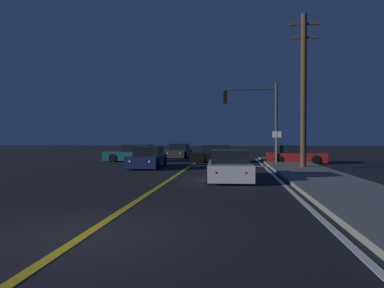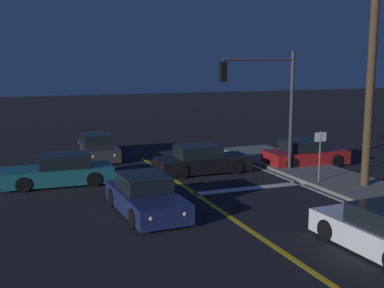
{
  "view_description": "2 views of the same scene",
  "coord_description": "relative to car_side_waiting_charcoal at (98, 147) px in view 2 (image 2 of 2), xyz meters",
  "views": [
    {
      "loc": [
        2.82,
        -6.3,
        1.86
      ],
      "look_at": [
        0.4,
        13.91,
        1.51
      ],
      "focal_mm": 32.19,
      "sensor_mm": 36.0,
      "label": 1
    },
    {
      "loc": [
        -7.11,
        -1.17,
        5.26
      ],
      "look_at": [
        -0.63,
        15.44,
        2.29
      ],
      "focal_mm": 45.76,
      "sensor_mm": 36.0,
      "label": 2
    }
  ],
  "objects": [
    {
      "name": "traffic_signal_near_right",
      "position": [
        6.77,
        -6.81,
        3.29
      ],
      "size": [
        3.87,
        0.28,
        5.81
      ],
      "rotation": [
        0.0,
        0.0,
        3.14
      ],
      "color": "#38383D",
      "rests_on": "ground"
    },
    {
      "name": "lane_line_center",
      "position": [
        2.24,
        -16.69,
        -0.58
      ],
      "size": [
        0.2,
        30.88,
        0.01
      ],
      "primitive_type": "cube",
      "color": "gold",
      "rests_on": "ground"
    },
    {
      "name": "utility_pole_right",
      "position": [
        9.23,
        -10.88,
        4.2
      ],
      "size": [
        1.8,
        0.34,
        9.25
      ],
      "color": "#4C3823",
      "rests_on": "ground"
    },
    {
      "name": "car_far_approaching_navy",
      "position": [
        -0.32,
        -10.75,
        -0.0
      ],
      "size": [
        2.07,
        4.47,
        1.34
      ],
      "rotation": [
        0.0,
        0.0,
        3.18
      ],
      "color": "navy",
      "rests_on": "ground"
    },
    {
      "name": "car_mid_block_white",
      "position": [
        4.89,
        -16.7,
        -0.0
      ],
      "size": [
        2.1,
        4.29,
        1.34
      ],
      "rotation": [
        0.0,
        0.0,
        0.05
      ],
      "color": "silver",
      "rests_on": "ground"
    },
    {
      "name": "car_side_waiting_charcoal",
      "position": [
        0.0,
        0.0,
        0.0
      ],
      "size": [
        2.06,
        4.62,
        1.34
      ],
      "rotation": [
        0.0,
        0.0,
        3.09
      ],
      "color": "#2D2D33",
      "rests_on": "ground"
    },
    {
      "name": "car_distant_tail_black",
      "position": [
        3.97,
        -5.6,
        -0.0
      ],
      "size": [
        4.56,
        1.88,
        1.34
      ],
      "rotation": [
        0.0,
        0.0,
        -1.58
      ],
      "color": "black",
      "rests_on": "ground"
    },
    {
      "name": "car_following_oncoming_teal",
      "position": [
        -2.7,
        -5.49,
        -0.0
      ],
      "size": [
        4.72,
        1.98,
        1.34
      ],
      "rotation": [
        0.0,
        0.0,
        1.53
      ],
      "color": "#195960",
      "rests_on": "ground"
    },
    {
      "name": "street_sign_corner",
      "position": [
        7.83,
        -9.61,
        1.0
      ],
      "size": [
        0.56,
        0.06,
        2.35
      ],
      "color": "slate",
      "rests_on": "ground"
    },
    {
      "name": "car_lead_oncoming_red",
      "position": [
        9.6,
        -5.91,
        -0.0
      ],
      "size": [
        4.3,
        2.09,
        1.34
      ],
      "rotation": [
        0.0,
        0.0,
        -1.62
      ],
      "color": "maroon",
      "rests_on": "ground"
    },
    {
      "name": "stop_bar",
      "position": [
        4.79,
        -9.11,
        -0.58
      ],
      "size": [
        5.09,
        0.5,
        0.01
      ],
      "primitive_type": "cube",
      "color": "white",
      "rests_on": "ground"
    }
  ]
}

